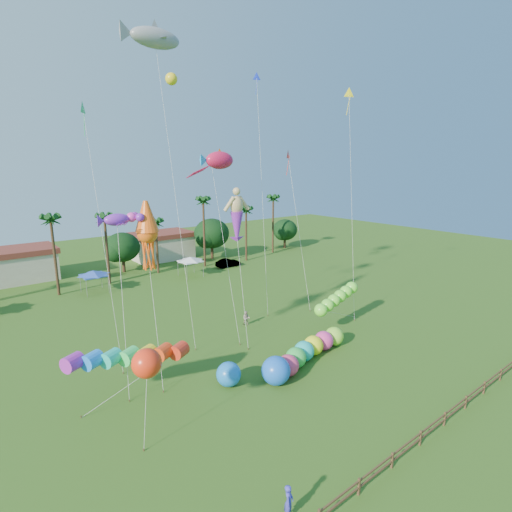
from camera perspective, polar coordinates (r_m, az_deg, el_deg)
ground at (r=31.39m, az=12.20°, el=-19.58°), size 160.00×160.00×0.00m
tree_line at (r=66.24m, az=-16.19°, el=1.58°), size 69.46×8.91×11.00m
buildings_row at (r=70.19m, az=-22.99°, el=-0.22°), size 35.00×7.00×4.00m
tent_row at (r=56.44m, az=-22.02°, el=-2.37°), size 31.00×4.00×0.60m
fence at (r=28.39m, az=22.45°, el=-22.72°), size 36.12×0.12×1.00m
car_b at (r=66.87m, az=-4.00°, el=-0.97°), size 4.26×1.62×1.39m
spectator_a at (r=22.57m, az=4.71°, el=-31.60°), size 0.78×0.75×1.81m
spectator_b at (r=42.90m, az=-1.39°, el=-8.89°), size 0.96×0.95×1.56m
caterpillar_inflatable at (r=35.26m, az=6.67°, el=-13.72°), size 11.13×3.97×2.27m
blue_ball at (r=32.11m, az=-3.94°, el=-16.49°), size 1.92×1.92×1.92m
rainbow_tube at (r=30.54m, az=-14.50°, el=-14.04°), size 9.19×3.57×3.66m
green_worm at (r=40.20m, az=9.24°, el=-7.64°), size 10.43×2.12×3.49m
orange_ball_kite at (r=24.59m, az=-15.36°, el=-14.57°), size 2.11×2.11×6.42m
merman_kite at (r=38.34m, az=-2.76°, el=5.35°), size 2.82×4.79×14.17m
fish_kite at (r=40.28m, az=-5.21°, el=13.45°), size 4.77×6.46×18.09m
shark_kite at (r=41.91m, az=-14.19°, el=27.93°), size 6.46×7.84×28.96m
squid_kite at (r=32.07m, az=-15.26°, el=3.20°), size 2.32×4.92×14.15m
lobster_kite at (r=31.28m, az=-19.26°, el=4.91°), size 3.66×4.76×13.41m
delta_kite_red at (r=47.59m, az=4.66°, el=13.90°), size 1.32×4.90×18.45m
delta_kite_yellow at (r=46.33m, az=13.16°, el=21.15°), size 2.25×4.01×24.67m
delta_kite_green at (r=36.28m, az=-23.39°, el=18.19°), size 0.96×5.33×21.66m
delta_kite_blue at (r=45.90m, az=0.16°, el=23.08°), size 1.32×3.31×26.24m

